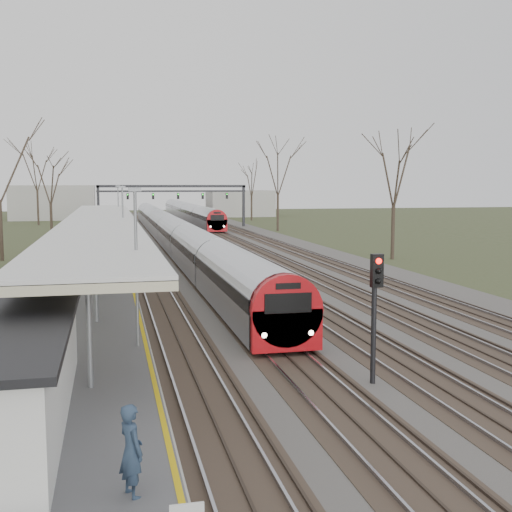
{
  "coord_description": "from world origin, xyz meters",
  "views": [
    {
      "loc": [
        -8.47,
        -6.32,
        6.16
      ],
      "look_at": [
        -0.22,
        29.87,
        2.0
      ],
      "focal_mm": 45.0,
      "sensor_mm": 36.0,
      "label": 1
    }
  ],
  "objects": [
    {
      "name": "track_bed",
      "position": [
        0.26,
        55.0,
        0.06
      ],
      "size": [
        24.0,
        160.0,
        0.22
      ],
      "color": "#474442",
      "rests_on": "ground"
    },
    {
      "name": "platform",
      "position": [
        -9.05,
        37.5,
        0.5
      ],
      "size": [
        3.5,
        69.0,
        1.0
      ],
      "primitive_type": "cube",
      "color": "#9E9B93",
      "rests_on": "ground"
    },
    {
      "name": "canopy",
      "position": [
        -9.05,
        32.99,
        3.93
      ],
      "size": [
        4.1,
        50.0,
        3.11
      ],
      "color": "slate",
      "rests_on": "platform"
    },
    {
      "name": "signal_gantry",
      "position": [
        0.29,
        84.99,
        4.91
      ],
      "size": [
        21.0,
        0.59,
        6.08
      ],
      "color": "black",
      "rests_on": "ground"
    },
    {
      "name": "tree_east_far",
      "position": [
        14.0,
        42.0,
        7.29
      ],
      "size": [
        5.0,
        5.0,
        10.3
      ],
      "color": "#2D231C",
      "rests_on": "ground"
    },
    {
      "name": "train_near",
      "position": [
        -2.5,
        59.74,
        1.48
      ],
      "size": [
        2.62,
        90.21,
        3.05
      ],
      "color": "#A8ABB2",
      "rests_on": "ground"
    },
    {
      "name": "train_far",
      "position": [
        4.5,
        102.09,
        1.48
      ],
      "size": [
        2.62,
        60.21,
        3.05
      ],
      "color": "#A8ABB2",
      "rests_on": "ground"
    },
    {
      "name": "passenger",
      "position": [
        -8.22,
        4.0,
        1.79
      ],
      "size": [
        0.59,
        0.69,
        1.59
      ],
      "primitive_type": "imported",
      "rotation": [
        0.0,
        0.0,
        2.01
      ],
      "color": "#28394F",
      "rests_on": "platform"
    },
    {
      "name": "signal_post",
      "position": [
        -0.75,
        11.4,
        2.72
      ],
      "size": [
        0.35,
        0.45,
        4.1
      ],
      "color": "black",
      "rests_on": "ground"
    }
  ]
}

